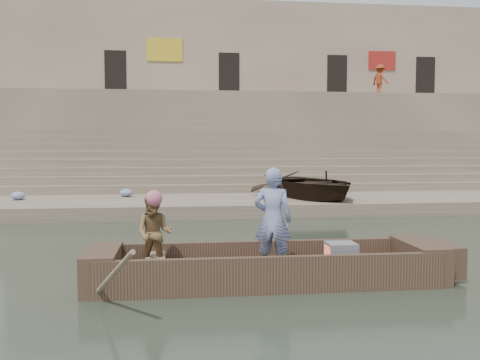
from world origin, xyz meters
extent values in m
plane|color=#273225|center=(0.00, 0.00, 0.00)|extent=(120.00, 120.00, 0.00)
cube|color=gray|center=(0.00, 8.00, 0.20)|extent=(32.00, 4.00, 0.40)
cube|color=gray|center=(0.00, 15.50, 1.40)|extent=(32.00, 3.00, 2.80)
cube|color=gray|center=(0.00, 22.50, 2.60)|extent=(32.00, 3.00, 5.20)
cube|color=gray|center=(0.00, 10.25, 0.35)|extent=(32.00, 0.50, 0.70)
cube|color=gray|center=(0.00, 10.75, 0.50)|extent=(32.00, 0.50, 1.00)
cube|color=gray|center=(0.00, 11.25, 0.65)|extent=(32.00, 0.50, 1.30)
cube|color=gray|center=(0.00, 11.75, 0.80)|extent=(32.00, 0.50, 1.60)
cube|color=gray|center=(0.00, 12.25, 0.95)|extent=(32.00, 0.50, 1.90)
cube|color=gray|center=(0.00, 12.75, 1.10)|extent=(32.00, 0.50, 2.20)
cube|color=gray|center=(0.00, 13.25, 1.25)|extent=(32.00, 0.50, 2.50)
cube|color=gray|center=(0.00, 13.75, 1.40)|extent=(32.00, 0.50, 2.80)
cube|color=gray|center=(0.00, 17.25, 1.55)|extent=(32.00, 0.50, 3.10)
cube|color=gray|center=(0.00, 17.75, 1.70)|extent=(32.00, 0.50, 3.40)
cube|color=gray|center=(0.00, 18.25, 1.85)|extent=(32.00, 0.50, 3.70)
cube|color=gray|center=(0.00, 18.75, 2.00)|extent=(32.00, 0.50, 4.00)
cube|color=gray|center=(0.00, 19.25, 2.15)|extent=(32.00, 0.50, 4.30)
cube|color=gray|center=(0.00, 19.75, 2.30)|extent=(32.00, 0.50, 4.60)
cube|color=gray|center=(0.00, 20.25, 2.45)|extent=(32.00, 0.50, 4.90)
cube|color=gray|center=(0.00, 20.75, 2.60)|extent=(32.00, 0.50, 5.20)
cube|color=tan|center=(0.00, 26.50, 5.60)|extent=(32.00, 5.00, 11.20)
cube|color=black|center=(-9.00, 24.05, 6.60)|extent=(1.30, 0.18, 2.60)
cube|color=black|center=(-2.00, 24.05, 6.60)|extent=(1.30, 0.18, 2.60)
cube|color=black|center=(5.00, 24.05, 6.60)|extent=(1.30, 0.18, 2.60)
cube|color=black|center=(11.00, 24.05, 6.60)|extent=(1.30, 0.18, 2.60)
cube|color=gold|center=(-6.00, 23.98, 8.00)|extent=(2.20, 0.10, 1.40)
cube|color=maroon|center=(8.00, 23.98, 7.60)|extent=(1.80, 0.10, 1.20)
cube|color=brown|center=(-3.92, -0.96, 0.11)|extent=(5.00, 1.30, 0.22)
cube|color=brown|center=(-3.92, -1.58, 0.28)|extent=(5.20, 0.12, 0.56)
cube|color=brown|center=(-3.92, -0.34, 0.28)|extent=(5.20, 0.12, 0.56)
cube|color=brown|center=(-6.47, -0.96, 0.30)|extent=(0.50, 1.30, 0.60)
cube|color=brown|center=(-1.37, -0.96, 0.30)|extent=(0.50, 1.30, 0.60)
cube|color=brown|center=(-0.97, -0.96, 0.32)|extent=(0.35, 0.90, 0.50)
cube|color=#937A5B|center=(-5.67, -0.96, 0.40)|extent=(0.30, 1.20, 0.08)
cylinder|color=#937A5B|center=(-6.32, -1.86, 0.30)|extent=(1.03, 2.10, 1.36)
sphere|color=#C4617E|center=(-5.68, -0.90, 1.37)|extent=(0.26, 0.26, 0.26)
imported|color=navy|center=(-3.85, -1.10, 1.03)|extent=(0.69, 0.56, 1.63)
imported|color=#2A7E39|center=(-5.68, -0.90, 0.82)|extent=(0.67, 0.58, 1.21)
cube|color=slate|center=(-2.71, -0.96, 0.42)|extent=(0.46, 0.42, 0.40)
cube|color=#E5593F|center=(-2.92, -0.96, 0.42)|extent=(0.04, 0.34, 0.32)
imported|color=#2D2116|center=(-0.86, 7.98, 0.86)|extent=(4.24, 5.13, 0.92)
imported|color=maroon|center=(6.94, 21.60, 6.09)|extent=(1.06, 1.32, 1.78)
ellipsoid|color=#3F5999|center=(-0.03, 7.66, 0.53)|extent=(0.44, 0.44, 0.26)
ellipsoid|color=#3F5999|center=(-7.05, 9.13, 0.53)|extent=(0.44, 0.44, 0.26)
ellipsoid|color=#3F5999|center=(-0.97, 9.20, 0.53)|extent=(0.44, 0.44, 0.26)
ellipsoid|color=#3F5999|center=(-10.42, 8.50, 0.53)|extent=(0.44, 0.44, 0.26)
camera|label=1|loc=(-5.33, -9.00, 2.21)|focal=39.05mm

